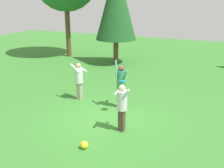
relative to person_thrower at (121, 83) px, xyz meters
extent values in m
plane|color=#387A2D|center=(-0.02, -1.17, -1.05)|extent=(40.00, 40.00, 0.00)
cube|color=black|center=(0.00, 0.00, -0.64)|extent=(0.19, 0.22, 0.82)
cylinder|color=#2D7551|center=(0.00, 0.00, 0.13)|extent=(0.34, 0.34, 0.71)
sphere|color=brown|center=(0.00, 0.00, 0.59)|extent=(0.23, 0.23, 0.23)
cylinder|color=#2D7551|center=(0.18, 0.09, 0.43)|extent=(0.35, 0.58, 0.13)
cylinder|color=#2D7551|center=(-0.18, -0.09, 0.61)|extent=(0.24, 0.38, 0.56)
cube|color=#4C382D|center=(0.76, -1.81, -0.67)|extent=(0.19, 0.22, 0.76)
cylinder|color=silver|center=(0.76, -1.81, 0.03)|extent=(0.34, 0.34, 0.66)
sphere|color=beige|center=(0.76, -1.81, 0.46)|extent=(0.21, 0.21, 0.21)
cylinder|color=silver|center=(0.57, -1.88, 0.27)|extent=(0.27, 0.55, 0.26)
cylinder|color=silver|center=(0.94, -1.73, 0.36)|extent=(0.27, 0.53, 0.31)
cube|color=gray|center=(-1.98, 0.10, -0.67)|extent=(0.19, 0.22, 0.76)
cylinder|color=silver|center=(-1.98, 0.10, 0.03)|extent=(0.34, 0.34, 0.66)
sphere|color=tan|center=(-1.98, 0.10, 0.46)|extent=(0.21, 0.21, 0.21)
cylinder|color=silver|center=(-1.92, 0.29, 0.28)|extent=(0.56, 0.23, 0.24)
cylinder|color=silver|center=(-2.03, -0.09, 0.38)|extent=(0.52, 0.22, 0.35)
cylinder|color=#2393D1|center=(0.27, -0.54, 0.27)|extent=(0.30, 0.30, 0.09)
sphere|color=yellow|center=(0.16, -3.29, -0.93)|extent=(0.24, 0.24, 0.24)
cylinder|color=brown|center=(-3.08, 6.74, 0.40)|extent=(0.33, 0.33, 2.89)
cone|color=#1E5123|center=(-3.08, 6.74, 2.85)|extent=(2.60, 2.60, 4.63)
cylinder|color=brown|center=(-7.11, 7.33, 1.00)|extent=(0.35, 0.35, 4.09)
camera|label=1|loc=(3.69, -9.25, 3.26)|focal=42.75mm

